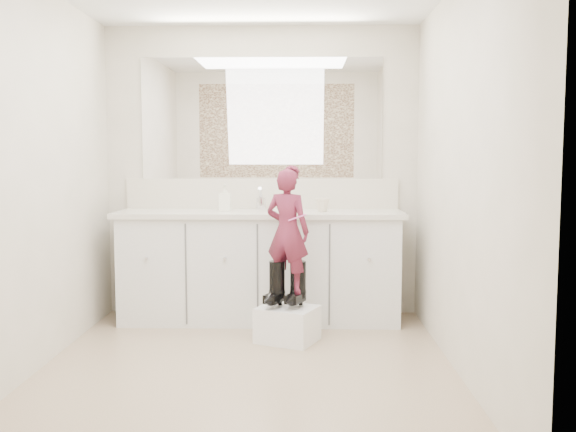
{
  "coord_description": "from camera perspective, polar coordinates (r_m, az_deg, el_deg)",
  "views": [
    {
      "loc": [
        0.35,
        -3.88,
        1.33
      ],
      "look_at": [
        0.24,
        0.6,
        0.91
      ],
      "focal_mm": 40.0,
      "sensor_mm": 36.0,
      "label": 1
    }
  ],
  "objects": [
    {
      "name": "boot_left",
      "position": [
        4.62,
        -0.98,
        -6.05
      ],
      "size": [
        0.2,
        0.25,
        0.33
      ],
      "primitive_type": null,
      "rotation": [
        0.0,
        0.0,
        -0.41
      ],
      "color": "black",
      "rests_on": "step_stool"
    },
    {
      "name": "backsplash",
      "position": [
        5.39,
        -2.34,
        2.01
      ],
      "size": [
        2.28,
        0.03,
        0.25
      ],
      "primitive_type": "cube",
      "color": "beige",
      "rests_on": "countertop"
    },
    {
      "name": "soap_bottle",
      "position": [
        5.17,
        -5.63,
        1.62
      ],
      "size": [
        0.1,
        0.1,
        0.21
      ],
      "primitive_type": "imported",
      "rotation": [
        0.0,
        0.0,
        0.03
      ],
      "color": "white",
      "rests_on": "countertop"
    },
    {
      "name": "wall_front",
      "position": [
        2.41,
        -6.97,
        2.21
      ],
      "size": [
        2.6,
        0.0,
        2.6
      ],
      "primitive_type": "plane",
      "rotation": [
        -1.57,
        0.0,
        0.0
      ],
      "color": "beige",
      "rests_on": "floor"
    },
    {
      "name": "toothbrush",
      "position": [
        4.47,
        0.83,
        -0.14
      ],
      "size": [
        0.13,
        0.07,
        0.06
      ],
      "primitive_type": "cylinder",
      "rotation": [
        0.0,
        1.22,
        -0.41
      ],
      "color": "#F35EB8",
      "rests_on": "toddler"
    },
    {
      "name": "cup",
      "position": [
        5.1,
        3.08,
        1.0
      ],
      "size": [
        0.13,
        0.13,
        0.11
      ],
      "primitive_type": "imported",
      "rotation": [
        0.0,
        0.0,
        0.2
      ],
      "color": "beige",
      "rests_on": "countertop"
    },
    {
      "name": "dot_panel",
      "position": [
        2.44,
        -7.06,
        12.83
      ],
      "size": [
        2.0,
        0.01,
        1.2
      ],
      "primitive_type": "cube",
      "color": "#472819",
      "rests_on": "wall_front"
    },
    {
      "name": "wall_back",
      "position": [
        5.4,
        -2.34,
        3.98
      ],
      "size": [
        2.6,
        0.0,
        2.6
      ],
      "primitive_type": "plane",
      "rotation": [
        1.57,
        0.0,
        0.0
      ],
      "color": "beige",
      "rests_on": "floor"
    },
    {
      "name": "vanity_cabinet",
      "position": [
        5.2,
        -2.51,
        -4.67
      ],
      "size": [
        2.2,
        0.55,
        0.85
      ],
      "primitive_type": "cube",
      "color": "silver",
      "rests_on": "floor"
    },
    {
      "name": "countertop",
      "position": [
        5.13,
        -2.54,
        0.21
      ],
      "size": [
        2.28,
        0.58,
        0.04
      ],
      "primitive_type": "cube",
      "color": "beige",
      "rests_on": "vanity_cabinet"
    },
    {
      "name": "boot_right",
      "position": [
        4.62,
        0.89,
        -6.06
      ],
      "size": [
        0.2,
        0.25,
        0.33
      ],
      "primitive_type": null,
      "rotation": [
        0.0,
        0.0,
        -0.41
      ],
      "color": "black",
      "rests_on": "step_stool"
    },
    {
      "name": "floor",
      "position": [
        4.12,
        -3.67,
        -13.49
      ],
      "size": [
        3.0,
        3.0,
        0.0
      ],
      "primitive_type": "plane",
      "color": "#917C5E",
      "rests_on": "ground"
    },
    {
      "name": "step_stool",
      "position": [
        4.67,
        -0.05,
        -9.6
      ],
      "size": [
        0.49,
        0.46,
        0.25
      ],
      "primitive_type": "cube",
      "rotation": [
        0.0,
        0.0,
        -0.41
      ],
      "color": "white",
      "rests_on": "floor"
    },
    {
      "name": "faucet",
      "position": [
        5.28,
        -2.42,
        1.12
      ],
      "size": [
        0.08,
        0.08,
        0.1
      ],
      "primitive_type": "cylinder",
      "color": "silver",
      "rests_on": "countertop"
    },
    {
      "name": "wall_right",
      "position": [
        4.0,
        15.15,
        3.31
      ],
      "size": [
        0.0,
        3.0,
        3.0
      ],
      "primitive_type": "plane",
      "rotation": [
        1.57,
        0.0,
        -1.57
      ],
      "color": "beige",
      "rests_on": "floor"
    },
    {
      "name": "mirror",
      "position": [
        5.39,
        -2.37,
        8.65
      ],
      "size": [
        2.0,
        0.02,
        1.0
      ],
      "primitive_type": "cube",
      "color": "white",
      "rests_on": "wall_back"
    },
    {
      "name": "toddler",
      "position": [
        4.56,
        -0.04,
        -1.36
      ],
      "size": [
        0.38,
        0.32,
        0.89
      ],
      "primitive_type": "imported",
      "rotation": [
        0.0,
        0.0,
        2.73
      ],
      "color": "#A3325B",
      "rests_on": "step_stool"
    },
    {
      "name": "wall_left",
      "position": [
        4.22,
        -21.66,
        3.21
      ],
      "size": [
        0.0,
        3.0,
        3.0
      ],
      "primitive_type": "plane",
      "rotation": [
        1.57,
        0.0,
        1.57
      ],
      "color": "beige",
      "rests_on": "floor"
    }
  ]
}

